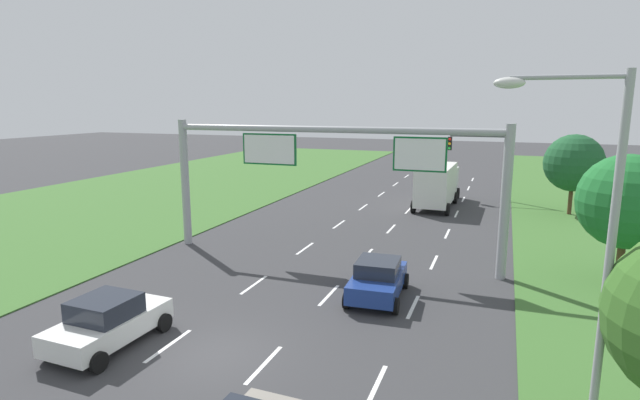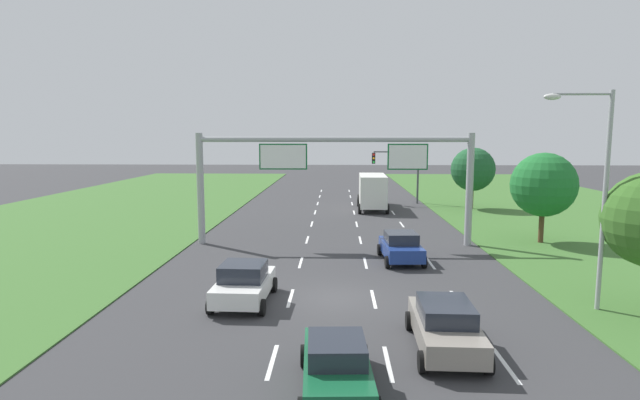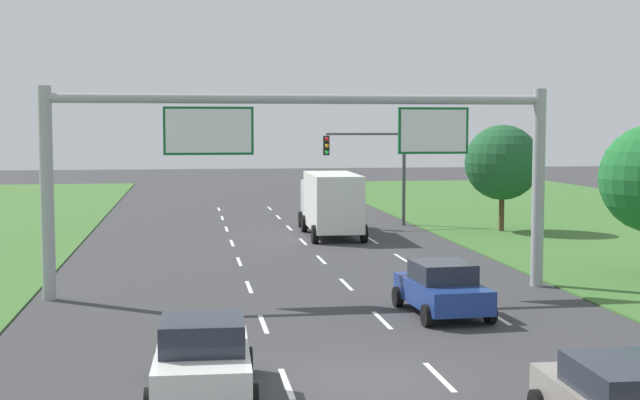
# 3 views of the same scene
# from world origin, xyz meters

# --- Properties ---
(ground_plane) EXTENTS (200.00, 200.00, 0.00)m
(ground_plane) POSITION_xyz_m (0.00, 0.00, 0.00)
(ground_plane) COLOR #38383A
(lane_dashes_inner_left) EXTENTS (0.14, 62.40, 0.01)m
(lane_dashes_inner_left) POSITION_xyz_m (-1.75, 12.00, 0.00)
(lane_dashes_inner_left) COLOR white
(lane_dashes_inner_left) RESTS_ON ground_plane
(lane_dashes_inner_right) EXTENTS (0.14, 62.40, 0.01)m
(lane_dashes_inner_right) POSITION_xyz_m (1.75, 12.00, 0.00)
(lane_dashes_inner_right) COLOR white
(lane_dashes_inner_right) RESTS_ON ground_plane
(lane_dashes_slip) EXTENTS (0.14, 62.40, 0.01)m
(lane_dashes_slip) POSITION_xyz_m (5.25, 12.00, 0.00)
(lane_dashes_slip) COLOR white
(lane_dashes_slip) RESTS_ON ground_plane
(car_lead_silver) EXTENTS (2.33, 4.10, 1.67)m
(car_lead_silver) POSITION_xyz_m (-3.60, -0.62, 0.83)
(car_lead_silver) COLOR white
(car_lead_silver) RESTS_ON ground_plane
(car_mid_lane) EXTENTS (2.33, 4.07, 1.61)m
(car_mid_lane) POSITION_xyz_m (3.70, 6.47, 0.81)
(car_mid_lane) COLOR navy
(car_mid_lane) RESTS_ON ground_plane
(box_truck) EXTENTS (2.83, 8.27, 3.27)m
(box_truck) POSITION_xyz_m (3.51, 26.52, 1.76)
(box_truck) COLOR silver
(box_truck) RESTS_ON ground_plane
(sign_gantry) EXTENTS (17.24, 0.44, 7.00)m
(sign_gantry) POSITION_xyz_m (0.07, 10.65, 4.87)
(sign_gantry) COLOR #9EA0A5
(sign_gantry) RESTS_ON ground_plane
(traffic_light_mast) EXTENTS (4.76, 0.49, 5.60)m
(traffic_light_mast) POSITION_xyz_m (6.46, 30.34, 3.87)
(traffic_light_mast) COLOR #47494F
(traffic_light_mast) RESTS_ON ground_plane
(roadside_tree_far) EXTENTS (4.04, 4.04, 5.77)m
(roadside_tree_far) POSITION_xyz_m (12.86, 26.48, 3.75)
(roadside_tree_far) COLOR #513823
(roadside_tree_far) RESTS_ON ground_plane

